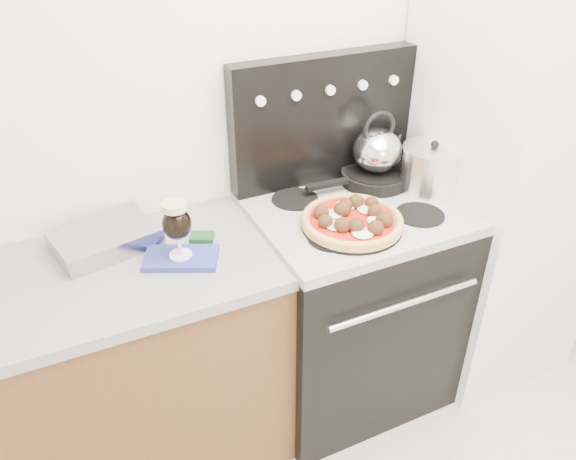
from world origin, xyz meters
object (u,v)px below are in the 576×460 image
oven_mitt (181,258)px  tea_kettle (378,147)px  skillet (375,177)px  stove_body (348,306)px  base_cabinet (74,391)px  fridge (505,168)px  beer_glass (178,229)px  pizza_pan (352,226)px  stock_pot (431,169)px  pizza (352,218)px

oven_mitt → tea_kettle: 0.89m
oven_mitt → skillet: size_ratio=0.87×
stove_body → skillet: (0.17, 0.14, 0.50)m
base_cabinet → fridge: size_ratio=0.76×
fridge → tea_kettle: (-0.53, 0.17, 0.12)m
beer_glass → skillet: size_ratio=0.74×
skillet → tea_kettle: (0.00, 0.00, 0.13)m
pizza_pan → skillet: (0.26, 0.26, 0.02)m
tea_kettle → skillet: bearing=0.0°
stove_body → beer_glass: size_ratio=4.36×
stock_pot → oven_mitt: bearing=-178.1°
skillet → pizza_pan: bearing=-135.2°
base_cabinet → stock_pot: bearing=-0.8°
base_cabinet → pizza_pan: size_ratio=4.09×
fridge → beer_glass: bearing=-179.9°
base_cabinet → stove_body: stove_body is taller
fridge → pizza_pan: size_ratio=5.36×
stove_body → fridge: 0.87m
tea_kettle → pizza_pan: bearing=-117.2°
beer_glass → stock_pot: 1.02m
stock_pot → base_cabinet: bearing=179.2°
base_cabinet → pizza_pan: 1.14m
stove_body → skillet: size_ratio=3.24×
stock_pot → stove_body: bearing=-179.0°
base_cabinet → stock_pot: stock_pot is taller
tea_kettle → stock_pot: tea_kettle is taller
pizza → stock_pot: size_ratio=1.55×
stove_body → stock_pot: (0.34, 0.01, 0.56)m
fridge → pizza_pan: 0.79m
beer_glass → pizza: 0.60m
oven_mitt → stock_pot: (1.02, 0.03, 0.09)m
stove_body → pizza: size_ratio=2.49×
skillet → stock_pot: bearing=-39.6°
fridge → oven_mitt: fridge is taller
beer_glass → pizza: (0.59, -0.09, -0.06)m
pizza_pan → skillet: 0.37m
tea_kettle → stock_pot: (0.17, -0.14, -0.07)m
skillet → beer_glass: bearing=-168.7°
fridge → pizza: (-0.79, -0.09, 0.01)m
tea_kettle → stock_pot: size_ratio=0.92×
base_cabinet → pizza: (1.02, -0.14, 0.53)m
base_cabinet → fridge: fridge is taller
base_cabinet → tea_kettle: size_ratio=6.89×
beer_glass → pizza_pan: (0.59, -0.09, -0.10)m
pizza → stock_pot: stock_pot is taller
beer_glass → tea_kettle: 0.87m
oven_mitt → skillet: (0.85, 0.17, 0.03)m
fridge → pizza: fridge is taller
oven_mitt → pizza_pan: size_ratio=0.67×
pizza_pan → stock_pot: bearing=16.0°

